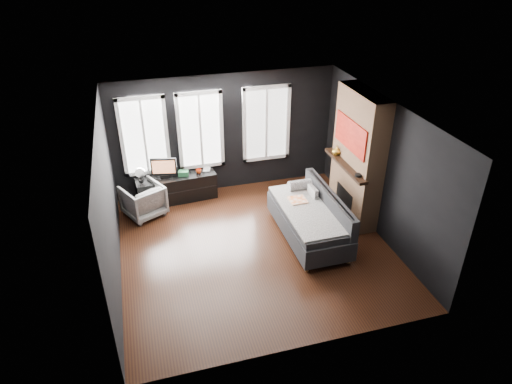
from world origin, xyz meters
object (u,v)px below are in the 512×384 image
object	(u,v)px
monitor	(164,167)
mantel_vase	(337,151)
sofa	(309,216)
armchair	(143,199)
book	(203,166)
mug	(199,171)
media_console	(177,187)

from	to	relation	value
monitor	mantel_vase	xyz separation A→B (m)	(3.48, -1.19, 0.47)
monitor	sofa	bearing A→B (deg)	-29.18
armchair	monitor	distance (m)	0.84
book	mantel_vase	xyz separation A→B (m)	(2.61, -1.30, 0.62)
mantel_vase	armchair	bearing A→B (deg)	169.68
mug	book	bearing A→B (deg)	46.92
sofa	book	xyz separation A→B (m)	(-1.66, 2.27, 0.23)
media_console	mantel_vase	bearing A→B (deg)	-24.72
mug	book	size ratio (longest dim) A/B	0.56
media_console	sofa	bearing A→B (deg)	-47.82
mug	book	distance (m)	0.19
mantel_vase	sofa	bearing A→B (deg)	-134.39
monitor	media_console	bearing A→B (deg)	10.40
media_console	monitor	xyz separation A→B (m)	(-0.23, 0.00, 0.55)
armchair	mantel_vase	distance (m)	4.17
mug	sofa	bearing A→B (deg)	-50.15
media_console	book	world-z (taller)	book
monitor	mug	size ratio (longest dim) A/B	4.66
armchair	media_console	distance (m)	0.89
sofa	mug	size ratio (longest dim) A/B	18.22
armchair	book	size ratio (longest dim) A/B	3.60
media_console	monitor	size ratio (longest dim) A/B	3.09
media_console	mantel_vase	world-z (taller)	mantel_vase
media_console	book	xyz separation A→B (m)	(0.64, 0.11, 0.41)
armchair	media_console	xyz separation A→B (m)	(0.75, 0.46, -0.09)
mug	monitor	bearing A→B (deg)	177.90
media_console	mug	world-z (taller)	mug
armchair	mug	world-z (taller)	armchair
mug	book	world-z (taller)	book
media_console	mantel_vase	size ratio (longest dim) A/B	8.83
sofa	media_console	distance (m)	3.16
monitor	book	bearing A→B (deg)	18.26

